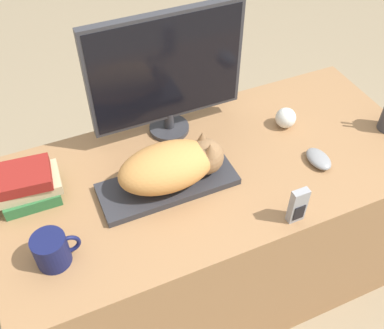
% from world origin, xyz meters
% --- Properties ---
extents(desk, '(1.45, 0.68, 0.75)m').
position_xyz_m(desk, '(0.00, 0.34, 0.38)').
color(desk, '#9E7047').
rests_on(desk, ground_plane).
extents(keyboard, '(0.44, 0.17, 0.02)m').
position_xyz_m(keyboard, '(-0.17, 0.32, 0.77)').
color(keyboard, '#2D2D33').
rests_on(keyboard, desk).
extents(cat, '(0.35, 0.18, 0.14)m').
position_xyz_m(cat, '(-0.15, 0.32, 0.84)').
color(cat, '#D18C47').
rests_on(cat, keyboard).
extents(monitor, '(0.53, 0.14, 0.46)m').
position_xyz_m(monitor, '(-0.07, 0.57, 1.00)').
color(monitor, '#333338').
rests_on(monitor, desk).
extents(computer_mouse, '(0.07, 0.11, 0.03)m').
position_xyz_m(computer_mouse, '(0.33, 0.22, 0.77)').
color(computer_mouse, gray).
rests_on(computer_mouse, desk).
extents(coffee_mug, '(0.13, 0.10, 0.10)m').
position_xyz_m(coffee_mug, '(-0.56, 0.19, 0.80)').
color(coffee_mug, '#141947').
rests_on(coffee_mug, desk).
extents(baseball, '(0.07, 0.07, 0.07)m').
position_xyz_m(baseball, '(0.33, 0.43, 0.79)').
color(baseball, silver).
rests_on(baseball, desk).
extents(phone, '(0.05, 0.03, 0.13)m').
position_xyz_m(phone, '(0.13, 0.04, 0.82)').
color(phone, '#99999E').
rests_on(phone, desk).
extents(book_stack, '(0.23, 0.17, 0.12)m').
position_xyz_m(book_stack, '(-0.59, 0.46, 0.81)').
color(book_stack, '#2D6B38').
rests_on(book_stack, desk).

